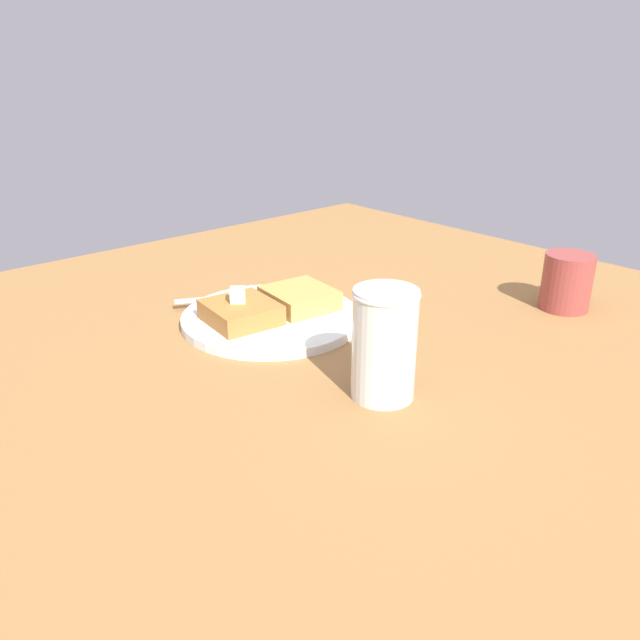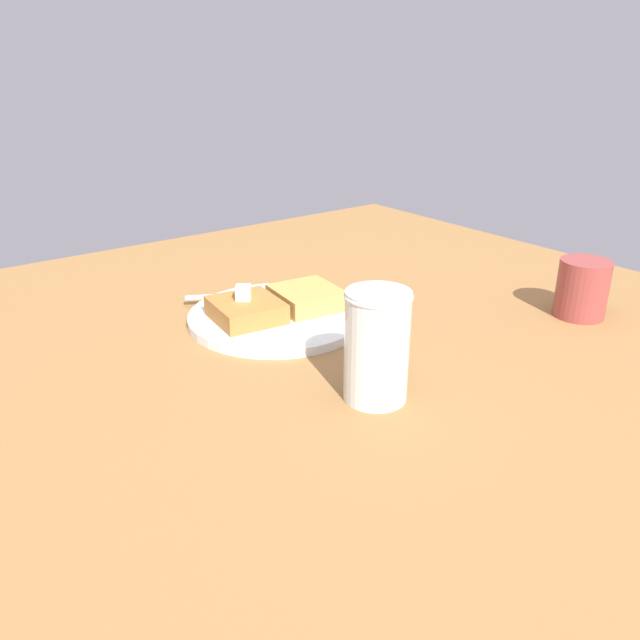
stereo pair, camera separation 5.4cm
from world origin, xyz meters
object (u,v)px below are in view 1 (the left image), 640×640
Objects in this scene: syrup_jar at (384,348)px; coffee_mug at (567,281)px; plate at (271,317)px; fork at (238,296)px.

syrup_jar reaches higher than coffee_mug.
coffee_mug is at bearing -0.19° from syrup_jar.
fork is at bearing 88.21° from plate.
plate is 1.63× the size of fork.
plate is at bearing 145.45° from coffee_mug.
fork reaches higher than plate.
fork is 1.24× the size of syrup_jar.
coffee_mug reaches higher than fork.
coffee_mug is at bearing -43.00° from fork.
fork is (0.26, 8.24, 0.70)cm from plate.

